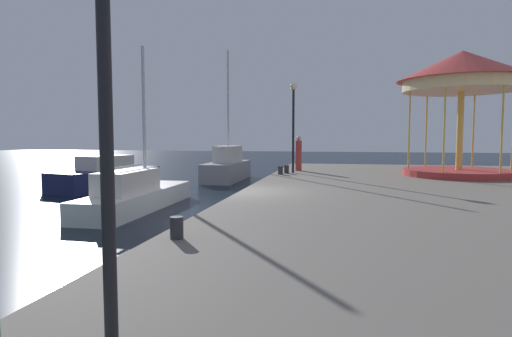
{
  "coord_description": "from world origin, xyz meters",
  "views": [
    {
      "loc": [
        3.35,
        -13.76,
        2.64
      ],
      "look_at": [
        -0.2,
        3.69,
        1.28
      ],
      "focal_mm": 29.5,
      "sensor_mm": 36.0,
      "label": 1
    }
  ],
  "objects_px": {
    "bollard_south": "(287,169)",
    "lamp_post_near_edge": "(103,6)",
    "carousel": "(462,82)",
    "person_mid_promenade": "(299,154)",
    "sailboat_grey": "(227,167)",
    "motorboat_navy": "(107,176)",
    "sailboat_white": "(136,195)",
    "bollard_center": "(177,228)",
    "bollard_north": "(280,170)",
    "lamp_post_mid_promenade": "(293,112)"
  },
  "relations": [
    {
      "from": "motorboat_navy",
      "to": "bollard_north",
      "type": "bearing_deg",
      "value": 5.13
    },
    {
      "from": "carousel",
      "to": "person_mid_promenade",
      "type": "distance_m",
      "value": 8.54
    },
    {
      "from": "sailboat_grey",
      "to": "carousel",
      "type": "relative_size",
      "value": 1.34
    },
    {
      "from": "bollard_north",
      "to": "carousel",
      "type": "bearing_deg",
      "value": 6.36
    },
    {
      "from": "lamp_post_mid_promenade",
      "to": "bollard_north",
      "type": "xyz_separation_m",
      "value": [
        -0.49,
        -1.06,
        -2.88
      ]
    },
    {
      "from": "bollard_north",
      "to": "sailboat_white",
      "type": "bearing_deg",
      "value": -124.06
    },
    {
      "from": "lamp_post_mid_promenade",
      "to": "bollard_center",
      "type": "bearing_deg",
      "value": -91.99
    },
    {
      "from": "bollard_north",
      "to": "bollard_center",
      "type": "height_order",
      "value": "same"
    },
    {
      "from": "bollard_north",
      "to": "person_mid_promenade",
      "type": "relative_size",
      "value": 0.21
    },
    {
      "from": "bollard_north",
      "to": "lamp_post_near_edge",
      "type": "bearing_deg",
      "value": -86.91
    },
    {
      "from": "lamp_post_near_edge",
      "to": "bollard_north",
      "type": "xyz_separation_m",
      "value": [
        -0.91,
        16.91,
        -2.73
      ]
    },
    {
      "from": "lamp_post_mid_promenade",
      "to": "bollard_center",
      "type": "relative_size",
      "value": 11.33
    },
    {
      "from": "lamp_post_near_edge",
      "to": "bollard_center",
      "type": "relative_size",
      "value": 10.72
    },
    {
      "from": "motorboat_navy",
      "to": "bollard_center",
      "type": "distance_m",
      "value": 15.2
    },
    {
      "from": "sailboat_grey",
      "to": "bollard_center",
      "type": "xyz_separation_m",
      "value": [
        3.86,
        -17.42,
        0.2
      ]
    },
    {
      "from": "sailboat_white",
      "to": "person_mid_promenade",
      "type": "relative_size",
      "value": 3.54
    },
    {
      "from": "motorboat_navy",
      "to": "bollard_north",
      "type": "relative_size",
      "value": 15.62
    },
    {
      "from": "sailboat_white",
      "to": "carousel",
      "type": "distance_m",
      "value": 15.29
    },
    {
      "from": "carousel",
      "to": "person_mid_promenade",
      "type": "height_order",
      "value": "carousel"
    },
    {
      "from": "lamp_post_near_edge",
      "to": "bollard_south",
      "type": "relative_size",
      "value": 10.72
    },
    {
      "from": "sailboat_white",
      "to": "lamp_post_mid_promenade",
      "type": "distance_m",
      "value": 9.48
    },
    {
      "from": "carousel",
      "to": "lamp_post_near_edge",
      "type": "xyz_separation_m",
      "value": [
        -7.38,
        -17.83,
        -1.41
      ]
    },
    {
      "from": "motorboat_navy",
      "to": "sailboat_white",
      "type": "bearing_deg",
      "value": -51.17
    },
    {
      "from": "bollard_south",
      "to": "person_mid_promenade",
      "type": "height_order",
      "value": "person_mid_promenade"
    },
    {
      "from": "lamp_post_near_edge",
      "to": "bollard_center",
      "type": "distance_m",
      "value": 4.73
    },
    {
      "from": "sailboat_white",
      "to": "carousel",
      "type": "height_order",
      "value": "carousel"
    },
    {
      "from": "sailboat_white",
      "to": "bollard_north",
      "type": "bearing_deg",
      "value": 55.94
    },
    {
      "from": "sailboat_grey",
      "to": "lamp_post_mid_promenade",
      "type": "xyz_separation_m",
      "value": [
        4.35,
        -3.21,
        3.08
      ]
    },
    {
      "from": "bollard_center",
      "to": "bollard_north",
      "type": "bearing_deg",
      "value": 90.0
    },
    {
      "from": "lamp_post_near_edge",
      "to": "bollard_center",
      "type": "height_order",
      "value": "lamp_post_near_edge"
    },
    {
      "from": "sailboat_grey",
      "to": "motorboat_navy",
      "type": "xyz_separation_m",
      "value": [
        -4.98,
        -5.06,
        -0.16
      ]
    },
    {
      "from": "bollard_center",
      "to": "person_mid_promenade",
      "type": "bearing_deg",
      "value": 87.67
    },
    {
      "from": "carousel",
      "to": "bollard_south",
      "type": "xyz_separation_m",
      "value": [
        -8.08,
        -0.26,
        -4.14
      ]
    },
    {
      "from": "carousel",
      "to": "bollard_center",
      "type": "xyz_separation_m",
      "value": [
        -8.29,
        -14.08,
        -4.14
      ]
    },
    {
      "from": "bollard_south",
      "to": "bollard_north",
      "type": "xyz_separation_m",
      "value": [
        -0.21,
        -0.67,
        0.0
      ]
    },
    {
      "from": "carousel",
      "to": "lamp_post_near_edge",
      "type": "distance_m",
      "value": 19.35
    },
    {
      "from": "lamp_post_near_edge",
      "to": "bollard_center",
      "type": "bearing_deg",
      "value": 103.69
    },
    {
      "from": "motorboat_navy",
      "to": "lamp_post_near_edge",
      "type": "bearing_deg",
      "value": -58.81
    },
    {
      "from": "sailboat_grey",
      "to": "bollard_center",
      "type": "distance_m",
      "value": 17.84
    },
    {
      "from": "person_mid_promenade",
      "to": "bollard_north",
      "type": "bearing_deg",
      "value": -104.6
    },
    {
      "from": "sailboat_grey",
      "to": "lamp_post_near_edge",
      "type": "distance_m",
      "value": 21.9
    },
    {
      "from": "motorboat_navy",
      "to": "bollard_north",
      "type": "distance_m",
      "value": 8.88
    },
    {
      "from": "sailboat_white",
      "to": "person_mid_promenade",
      "type": "xyz_separation_m",
      "value": [
        4.96,
        8.83,
        1.11
      ]
    },
    {
      "from": "motorboat_navy",
      "to": "lamp_post_mid_promenade",
      "type": "distance_m",
      "value": 10.05
    },
    {
      "from": "sailboat_white",
      "to": "person_mid_promenade",
      "type": "distance_m",
      "value": 10.19
    },
    {
      "from": "bollard_south",
      "to": "lamp_post_near_edge",
      "type": "bearing_deg",
      "value": -87.72
    },
    {
      "from": "carousel",
      "to": "person_mid_promenade",
      "type": "bearing_deg",
      "value": 168.86
    },
    {
      "from": "lamp_post_near_edge",
      "to": "sailboat_grey",
      "type": "bearing_deg",
      "value": 102.71
    },
    {
      "from": "lamp_post_near_edge",
      "to": "lamp_post_mid_promenade",
      "type": "distance_m",
      "value": 17.97
    },
    {
      "from": "sailboat_grey",
      "to": "bollard_center",
      "type": "height_order",
      "value": "sailboat_grey"
    }
  ]
}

